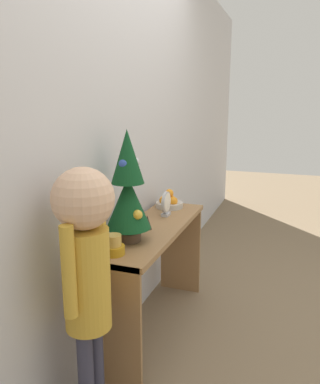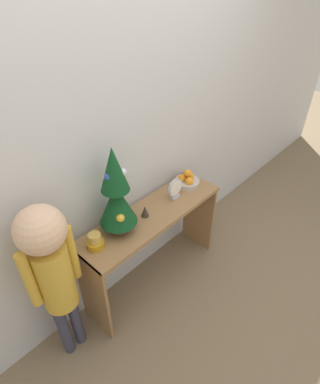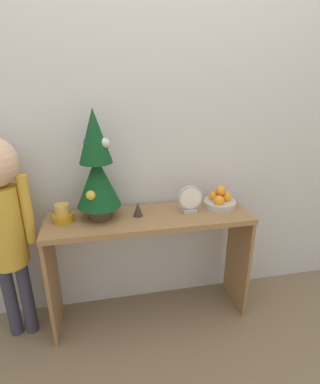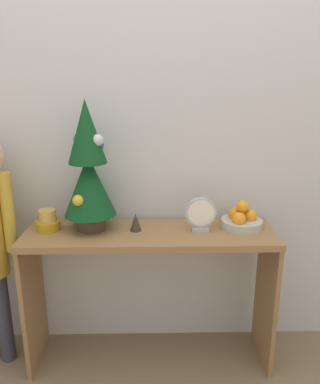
{
  "view_description": "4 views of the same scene",
  "coord_description": "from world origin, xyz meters",
  "px_view_note": "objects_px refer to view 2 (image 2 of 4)",
  "views": [
    {
      "loc": [
        -1.97,
        -0.59,
        1.38
      ],
      "look_at": [
        0.04,
        0.14,
        0.88
      ],
      "focal_mm": 35.0,
      "sensor_mm": 36.0,
      "label": 1
    },
    {
      "loc": [
        -1.13,
        -0.95,
        1.98
      ],
      "look_at": [
        0.07,
        0.16,
        0.82
      ],
      "focal_mm": 28.0,
      "sensor_mm": 36.0,
      "label": 2
    },
    {
      "loc": [
        -0.24,
        -1.32,
        1.4
      ],
      "look_at": [
        0.05,
        0.14,
        0.83
      ],
      "focal_mm": 28.0,
      "sensor_mm": 36.0,
      "label": 3
    },
    {
      "loc": [
        0.02,
        -1.41,
        1.33
      ],
      "look_at": [
        0.05,
        0.14,
        0.87
      ],
      "focal_mm": 35.0,
      "sensor_mm": 36.0,
      "label": 4
    }
  ],
  "objects_px": {
    "fruit_bowl": "(187,180)",
    "desk_clock": "(175,189)",
    "child_figure": "(51,265)",
    "figurine": "(145,211)",
    "mini_tree": "(116,193)",
    "singing_bowl": "(95,242)"
  },
  "relations": [
    {
      "from": "mini_tree",
      "to": "desk_clock",
      "type": "distance_m",
      "value": 0.54
    },
    {
      "from": "singing_bowl",
      "to": "child_figure",
      "type": "bearing_deg",
      "value": -175.34
    },
    {
      "from": "mini_tree",
      "to": "figurine",
      "type": "height_order",
      "value": "mini_tree"
    },
    {
      "from": "fruit_bowl",
      "to": "desk_clock",
      "type": "bearing_deg",
      "value": -167.19
    },
    {
      "from": "fruit_bowl",
      "to": "desk_clock",
      "type": "distance_m",
      "value": 0.21
    },
    {
      "from": "desk_clock",
      "to": "mini_tree",
      "type": "bearing_deg",
      "value": 175.77
    },
    {
      "from": "figurine",
      "to": "child_figure",
      "type": "xyz_separation_m",
      "value": [
        -0.69,
        -0.01,
        0.06
      ]
    },
    {
      "from": "singing_bowl",
      "to": "desk_clock",
      "type": "distance_m",
      "value": 0.69
    },
    {
      "from": "mini_tree",
      "to": "figurine",
      "type": "distance_m",
      "value": 0.32
    },
    {
      "from": "singing_bowl",
      "to": "child_figure",
      "type": "xyz_separation_m",
      "value": [
        -0.29,
        -0.02,
        0.06
      ]
    },
    {
      "from": "desk_clock",
      "to": "child_figure",
      "type": "bearing_deg",
      "value": 179.75
    },
    {
      "from": "child_figure",
      "to": "singing_bowl",
      "type": "bearing_deg",
      "value": 4.66
    },
    {
      "from": "mini_tree",
      "to": "child_figure",
      "type": "distance_m",
      "value": 0.52
    },
    {
      "from": "fruit_bowl",
      "to": "desk_clock",
      "type": "height_order",
      "value": "desk_clock"
    },
    {
      "from": "fruit_bowl",
      "to": "singing_bowl",
      "type": "bearing_deg",
      "value": -178.92
    },
    {
      "from": "fruit_bowl",
      "to": "figurine",
      "type": "bearing_deg",
      "value": -176.35
    },
    {
      "from": "mini_tree",
      "to": "desk_clock",
      "type": "height_order",
      "value": "mini_tree"
    },
    {
      "from": "figurine",
      "to": "singing_bowl",
      "type": "bearing_deg",
      "value": 177.93
    },
    {
      "from": "mini_tree",
      "to": "singing_bowl",
      "type": "height_order",
      "value": "mini_tree"
    },
    {
      "from": "fruit_bowl",
      "to": "child_figure",
      "type": "bearing_deg",
      "value": -178.04
    },
    {
      "from": "desk_clock",
      "to": "fruit_bowl",
      "type": "bearing_deg",
      "value": 12.81
    },
    {
      "from": "mini_tree",
      "to": "fruit_bowl",
      "type": "height_order",
      "value": "mini_tree"
    }
  ]
}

